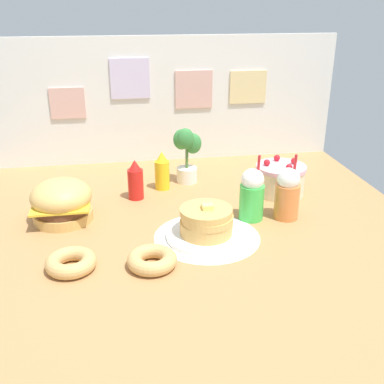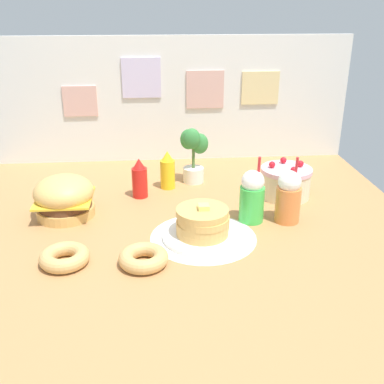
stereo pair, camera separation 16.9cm
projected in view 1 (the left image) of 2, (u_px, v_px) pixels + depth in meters
ground_plane at (185, 231)px, 2.23m from camera, size 2.38×2.14×0.02m
back_wall at (161, 100)px, 3.04m from camera, size 2.38×0.04×0.82m
doily_mat at (207, 237)px, 2.16m from camera, size 0.50×0.50×0.00m
burger at (62, 201)px, 2.29m from camera, size 0.30×0.30×0.22m
pancake_stack at (207, 224)px, 2.13m from camera, size 0.39×0.39×0.17m
layer_cake at (280, 179)px, 2.61m from camera, size 0.28×0.28×0.21m
ketchup_bottle at (136, 181)px, 2.54m from camera, size 0.09×0.09×0.23m
mustard_bottle at (162, 172)px, 2.67m from camera, size 0.09×0.09×0.23m
cream_soda_cup at (252, 194)px, 2.29m from camera, size 0.12×0.12×0.34m
orange_float_cup at (287, 194)px, 2.30m from camera, size 0.12×0.12×0.34m
donut_pink_glaze at (71, 262)px, 1.89m from camera, size 0.21×0.21×0.06m
donut_chocolate at (152, 259)px, 1.91m from camera, size 0.21×0.21×0.06m
potted_plant at (187, 153)px, 2.74m from camera, size 0.17×0.14×0.35m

